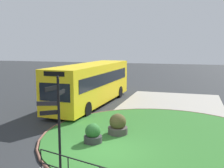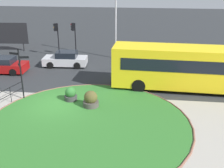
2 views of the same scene
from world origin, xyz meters
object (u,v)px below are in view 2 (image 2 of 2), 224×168
(planter_near_signpost, at_px, (91,100))
(planter_kerbside, at_px, (71,95))
(traffic_light_far, at_px, (74,32))
(car_trailing, at_px, (2,65))
(bus_yellow, at_px, (189,67))
(traffic_light_near, at_px, (56,32))
(signpost_directional, at_px, (20,70))
(billboard_left, at_px, (6,33))
(lamppost_tall, at_px, (116,12))
(car_far_lane, at_px, (66,59))

(planter_near_signpost, bearing_deg, planter_kerbside, 153.28)
(traffic_light_far, bearing_deg, car_trailing, 39.26)
(traffic_light_far, bearing_deg, bus_yellow, 134.21)
(traffic_light_near, xyz_separation_m, traffic_light_far, (1.79, 0.13, 0.04))
(bus_yellow, relative_size, car_trailing, 2.47)
(signpost_directional, distance_m, billboard_left, 14.39)
(car_trailing, bearing_deg, signpost_directional, 126.49)
(signpost_directional, height_order, car_trailing, signpost_directional)
(lamppost_tall, xyz_separation_m, billboard_left, (-12.47, 1.51, -2.71))
(signpost_directional, relative_size, planter_near_signpost, 3.12)
(bus_yellow, distance_m, car_far_lane, 11.59)
(lamppost_tall, height_order, planter_kerbside, lamppost_tall)
(car_far_lane, distance_m, planter_kerbside, 8.05)
(lamppost_tall, bearing_deg, bus_yellow, -50.73)
(traffic_light_far, bearing_deg, traffic_light_near, -5.49)
(car_far_lane, distance_m, lamppost_tall, 6.78)
(traffic_light_near, bearing_deg, planter_kerbside, 103.80)
(car_far_lane, relative_size, lamppost_tall, 0.47)
(traffic_light_near, bearing_deg, car_far_lane, 111.06)
(signpost_directional, bearing_deg, lamppost_tall, 64.53)
(traffic_light_far, relative_size, planter_near_signpost, 3.04)
(car_trailing, height_order, lamppost_tall, lamppost_tall)
(signpost_directional, bearing_deg, planter_kerbside, -0.08)
(lamppost_tall, relative_size, billboard_left, 1.81)
(lamppost_tall, distance_m, planter_near_signpost, 12.40)
(traffic_light_near, distance_m, lamppost_tall, 6.51)
(traffic_light_far, height_order, billboard_left, traffic_light_far)
(bus_yellow, bearing_deg, planter_kerbside, 23.61)
(car_far_lane, xyz_separation_m, car_trailing, (-5.09, -2.49, -0.02))
(bus_yellow, bearing_deg, car_far_lane, -20.50)
(signpost_directional, relative_size, billboard_left, 0.75)
(lamppost_tall, relative_size, planter_kerbside, 8.66)
(traffic_light_near, relative_size, planter_kerbside, 3.42)
(bus_yellow, height_order, planter_kerbside, bus_yellow)
(bus_yellow, height_order, lamppost_tall, lamppost_tall)
(bus_yellow, height_order, planter_near_signpost, bus_yellow)
(car_trailing, bearing_deg, billboard_left, -70.60)
(bus_yellow, distance_m, traffic_light_near, 14.63)
(car_trailing, bearing_deg, bus_yellow, 169.78)
(bus_yellow, xyz_separation_m, billboard_left, (-18.76, 9.21, 0.24))
(car_trailing, height_order, traffic_light_far, traffic_light_far)
(traffic_light_near, bearing_deg, signpost_directional, 87.12)
(car_trailing, height_order, planter_near_signpost, car_trailing)
(planter_kerbside, bearing_deg, car_trailing, 146.01)
(planter_near_signpost, bearing_deg, bus_yellow, 31.26)
(bus_yellow, relative_size, traffic_light_near, 3.23)
(billboard_left, bearing_deg, planter_kerbside, -53.89)
(bus_yellow, distance_m, traffic_light_far, 13.21)
(bus_yellow, xyz_separation_m, planter_kerbside, (-8.11, -3.20, -1.27))
(car_far_lane, relative_size, car_trailing, 0.91)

